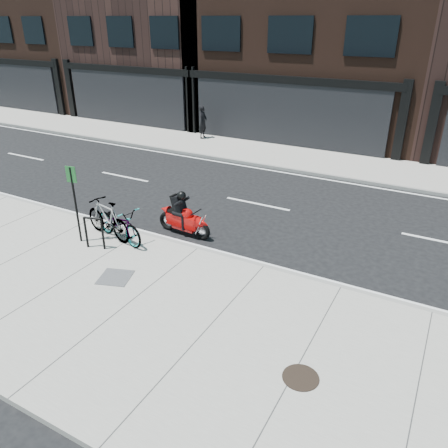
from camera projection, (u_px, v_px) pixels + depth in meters
The scene contains 13 objects.
ground at pixel (231, 226), 13.70m from camera, with size 120.00×120.00×0.00m, color black.
sidewalk_near at pixel (126, 308), 9.71m from camera, with size 60.00×6.00×0.13m, color gray.
sidewalk_far at pixel (311, 160), 19.82m from camera, with size 60.00×3.50×0.13m, color gray.
building_west at pixel (58, 5), 31.86m from camera, with size 10.00×10.00×13.50m, color black.
building_midwest at pixel (172, 16), 27.84m from camera, with size 10.00×10.00×12.00m, color black.
bike_rack at pixel (94, 230), 11.87m from camera, with size 0.54×0.21×0.93m.
bicycle_front at pixel (119, 223), 12.32m from camera, with size 0.70×2.00×1.05m, color gray.
bicycle_rear at pixel (108, 219), 12.48m from camera, with size 0.54×1.91×1.15m, color gray.
motorcycle at pixel (186, 218), 12.87m from camera, with size 1.85×0.49×1.38m.
pedestrian at pixel (203, 122), 22.81m from camera, with size 0.62×0.40×1.69m, color black.
manhole_cover at pixel (301, 377), 7.73m from camera, with size 0.66×0.66×0.01m, color black.
utility_grate at pixel (115, 277), 10.72m from camera, with size 0.75×0.75×0.01m, color #454548.
sign_post at pixel (75, 198), 11.91m from camera, with size 0.30×0.08×2.22m.
Camera 1 is at (5.75, -10.95, 5.91)m, focal length 35.00 mm.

